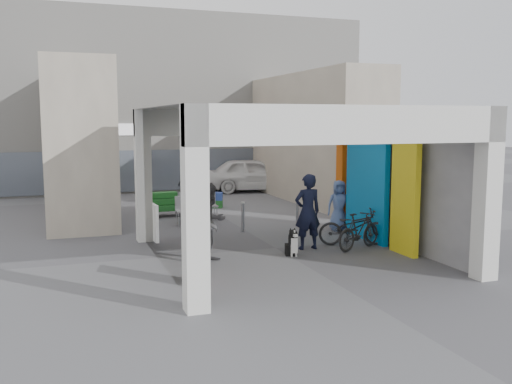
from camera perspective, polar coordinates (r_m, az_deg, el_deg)
name	(u,v)px	position (r m, az deg, el deg)	size (l,w,h in m)	color
ground	(276,248)	(14.51, 1.98, -5.63)	(90.00, 90.00, 0.00)	#56575B
arcade_canopy	(310,159)	(13.63, 5.40, 3.30)	(6.40, 6.45, 6.40)	silver
far_building	(169,103)	(27.66, -8.67, 8.77)	(18.00, 4.08, 8.00)	silver
plaza_bldg_left	(76,141)	(20.70, -17.57, 4.90)	(2.00, 9.00, 5.00)	#B8AE99
plaza_bldg_right	(313,138)	(22.82, 5.74, 5.40)	(2.00, 9.00, 5.00)	#B8AE99
bollard_left	(196,220)	(16.20, -6.03, -2.80)	(0.09, 0.09, 0.83)	gray
bollard_center	(243,217)	(16.49, -1.32, -2.54)	(0.09, 0.09, 0.86)	gray
bollard_right	(297,213)	(17.36, 4.16, -2.07)	(0.09, 0.09, 0.84)	gray
advert_board_near	(189,258)	(11.48, -6.74, -6.56)	(0.20, 0.55, 1.00)	silver
advert_board_far	(155,223)	(15.44, -10.08, -3.03)	(0.14, 0.55, 1.00)	silver
cafe_set	(194,212)	(18.17, -6.20, -2.02)	(1.48, 1.19, 0.89)	#AEAEB3
produce_stand	(163,207)	(19.38, -9.31, -1.49)	(1.21, 0.65, 0.80)	black
crate_stack	(216,200)	(21.06, -4.00, -0.81)	(0.55, 0.49, 0.56)	#1A5D24
border_collie	(292,244)	(13.69, 3.62, -5.26)	(0.25, 0.50, 0.69)	black
man_with_dog	(308,212)	(14.29, 5.19, -1.98)	(0.69, 0.45, 1.90)	black
man_back_turned	(210,223)	(13.01, -4.60, -3.07)	(0.88, 0.69, 1.82)	#39383B
man_elderly	(339,205)	(16.85, 8.29, -1.33)	(0.72, 0.47, 1.48)	#5B76B2
man_crates	(190,184)	(21.71, -6.67, 0.84)	(0.96, 0.40, 1.64)	black
bicycle_front	(353,227)	(14.97, 9.70, -3.48)	(0.63, 1.79, 0.94)	black
bicycle_rear	(359,231)	(14.49, 10.26, -3.86)	(0.44, 1.56, 0.94)	black
white_van	(253,175)	(25.69, -0.30, 1.76)	(1.80, 4.48, 1.53)	white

